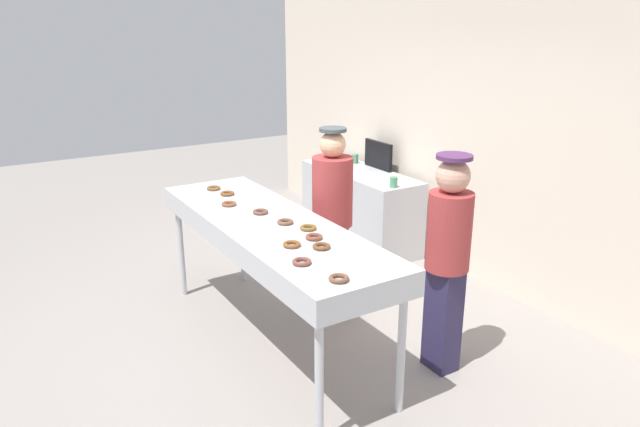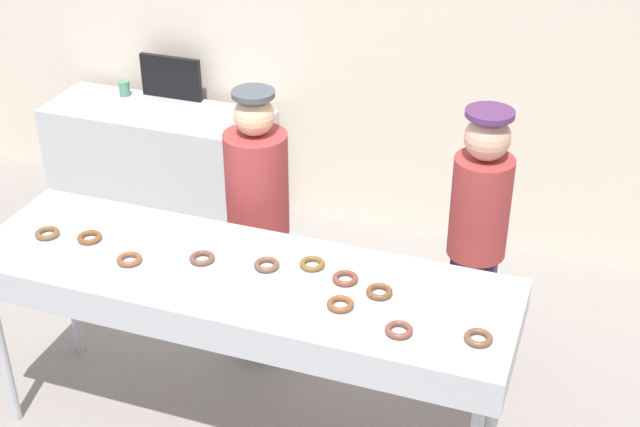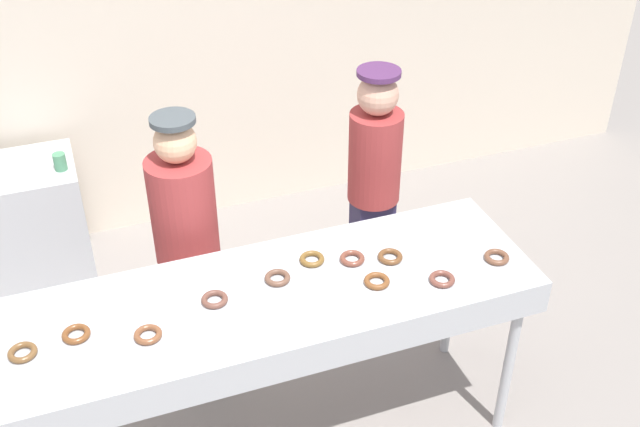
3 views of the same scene
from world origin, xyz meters
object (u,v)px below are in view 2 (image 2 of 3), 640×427
fryer_conveyor (239,287)px  chocolate_donut_10 (312,264)px  chocolate_donut_3 (90,237)px  worker_assistant (477,233)px  chocolate_donut_0 (345,278)px  menu_display (171,77)px  prep_counter (162,164)px  worker_baker (258,211)px  paper_cup_0 (124,88)px  chocolate_donut_2 (267,265)px  paper_cup_1 (245,124)px  chocolate_donut_7 (47,233)px  chocolate_donut_1 (129,259)px  chocolate_donut_5 (379,292)px  chocolate_donut_6 (340,304)px  chocolate_donut_9 (202,258)px  chocolate_donut_8 (478,338)px  chocolate_donut_4 (399,330)px

fryer_conveyor → chocolate_donut_10: chocolate_donut_10 is taller
chocolate_donut_3 → worker_assistant: bearing=26.7°
chocolate_donut_0 → menu_display: bearing=134.0°
chocolate_donut_10 → chocolate_donut_0: bearing=-18.8°
prep_counter → worker_assistant: bearing=-22.2°
worker_baker → paper_cup_0: worker_baker is taller
chocolate_donut_2 → paper_cup_1: bearing=116.9°
chocolate_donut_0 → chocolate_donut_7: same height
chocolate_donut_1 → worker_assistant: (1.53, 1.03, -0.13)m
chocolate_donut_5 → prep_counter: bearing=139.3°
chocolate_donut_0 → prep_counter: (-2.04, 1.86, -0.64)m
chocolate_donut_6 → worker_baker: bearing=132.7°
chocolate_donut_2 → prep_counter: bearing=131.2°
chocolate_donut_3 → menu_display: (-0.70, 2.20, -0.04)m
chocolate_donut_9 → paper_cup_0: chocolate_donut_9 is taller
worker_baker → chocolate_donut_2: bearing=102.6°
chocolate_donut_1 → chocolate_donut_0: bearing=10.7°
chocolate_donut_9 → chocolate_donut_0: bearing=5.4°
chocolate_donut_8 → worker_assistant: 1.09m
fryer_conveyor → chocolate_donut_8: chocolate_donut_8 is taller
chocolate_donut_10 → menu_display: (-1.85, 2.05, -0.04)m
fryer_conveyor → chocolate_donut_10: size_ratio=21.58×
menu_display → chocolate_donut_7: bearing=-78.1°
prep_counter → menu_display: (0.00, 0.25, 0.59)m
chocolate_donut_6 → menu_display: bearing=131.9°
paper_cup_0 → chocolate_donut_1: bearing=-58.8°
chocolate_donut_2 → chocolate_donut_8: size_ratio=1.00×
chocolate_donut_2 → chocolate_donut_10: same height
chocolate_donut_2 → prep_counter: chocolate_donut_2 is taller
chocolate_donut_0 → chocolate_donut_5: (0.18, -0.05, 0.00)m
worker_baker → prep_counter: worker_baker is taller
chocolate_donut_7 → paper_cup_0: size_ratio=1.11×
chocolate_donut_7 → worker_assistant: 2.26m
chocolate_donut_3 → worker_baker: size_ratio=0.07×
chocolate_donut_7 → paper_cup_0: 2.31m
chocolate_donut_3 → chocolate_donut_10: (1.15, 0.15, 0.00)m
chocolate_donut_4 → chocolate_donut_10: same height
chocolate_donut_1 → prep_counter: bearing=115.7°
worker_baker → paper_cup_1: worker_baker is taller
chocolate_donut_6 → chocolate_donut_10: (-0.23, 0.27, 0.00)m
chocolate_donut_3 → chocolate_donut_0: bearing=3.7°
chocolate_donut_5 → worker_assistant: (0.30, 0.88, -0.13)m
chocolate_donut_3 → chocolate_donut_7: same height
fryer_conveyor → chocolate_donut_1: 0.55m
chocolate_donut_6 → chocolate_donut_9: same height
chocolate_donut_6 → menu_display: 3.11m
chocolate_donut_10 → chocolate_donut_7: bearing=-172.2°
chocolate_donut_4 → chocolate_donut_0: bearing=138.9°
worker_baker → chocolate_donut_1: bearing=53.6°
chocolate_donut_7 → chocolate_donut_2: bearing=5.2°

